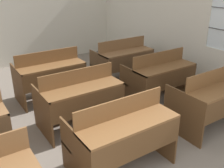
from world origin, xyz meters
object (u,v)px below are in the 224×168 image
(bench_front_right, at_px, (212,98))
(bench_second_center, at_px, (80,98))
(bench_front_center, at_px, (122,134))
(bench_third_right, at_px, (123,60))
(bench_second_right, at_px, (159,76))
(bench_third_center, at_px, (50,75))
(wastepaper_bin, at_px, (136,61))

(bench_front_right, height_order, bench_second_center, same)
(bench_front_center, relative_size, bench_third_right, 1.00)
(bench_front_right, height_order, bench_second_right, same)
(bench_front_right, distance_m, bench_third_right, 2.41)
(bench_second_right, height_order, bench_third_center, same)
(bench_front_center, bearing_deg, wastepaper_bin, 48.82)
(bench_second_center, xyz_separation_m, bench_third_center, (-0.01, 1.24, 0.00))
(bench_front_right, relative_size, bench_third_center, 1.00)
(bench_front_center, height_order, bench_second_right, same)
(bench_third_center, relative_size, bench_third_right, 1.00)
(bench_second_right, distance_m, bench_third_right, 1.23)
(bench_second_center, xyz_separation_m, wastepaper_bin, (2.61, 1.83, -0.35))
(bench_second_center, distance_m, bench_third_right, 2.13)
(bench_third_center, bearing_deg, bench_second_right, -35.64)
(bench_front_center, distance_m, bench_third_right, 3.00)
(bench_front_right, xyz_separation_m, bench_second_right, (-0.03, 1.18, 0.00))
(bench_front_right, relative_size, bench_second_center, 1.00)
(bench_front_center, bearing_deg, bench_third_right, 53.99)
(bench_second_center, distance_m, bench_second_right, 1.71)
(bench_second_center, bearing_deg, bench_second_right, 0.19)
(wastepaper_bin, bearing_deg, bench_second_right, -116.39)
(bench_third_center, bearing_deg, wastepaper_bin, 12.67)
(bench_third_center, xyz_separation_m, bench_third_right, (1.75, -0.00, 0.00))
(bench_second_center, height_order, wastepaper_bin, bench_second_center)
(bench_second_right, xyz_separation_m, wastepaper_bin, (0.90, 1.82, -0.35))
(bench_third_center, bearing_deg, bench_front_right, -54.05)
(bench_front_center, height_order, bench_third_right, same)
(bench_front_center, relative_size, bench_second_center, 1.00)
(bench_third_center, bearing_deg, bench_second_center, -89.43)
(bench_third_right, bearing_deg, bench_second_center, -144.54)
(bench_front_center, relative_size, bench_third_center, 1.00)
(bench_front_right, xyz_separation_m, bench_third_center, (-1.75, 2.42, 0.00))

